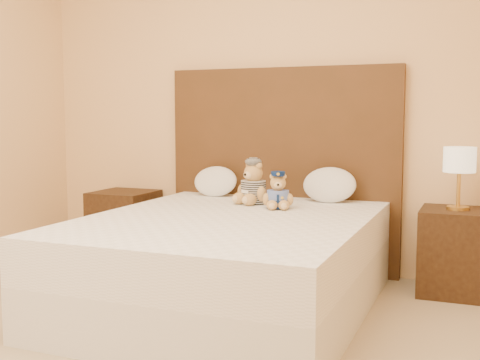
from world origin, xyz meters
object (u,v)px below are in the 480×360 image
object	(u,v)px
pillow_left	(215,180)
pillow_right	(329,183)
nightstand_left	(125,226)
teddy_prisoner	(253,182)
bed	(229,262)
nightstand_right	(456,252)
lamp	(460,163)
teddy_police	(278,190)

from	to	relation	value
pillow_left	pillow_right	bearing A→B (deg)	0.00
nightstand_left	teddy_prisoner	bearing A→B (deg)	-11.80
bed	nightstand_right	bearing A→B (deg)	32.62
lamp	teddy_prisoner	distance (m)	1.34
lamp	pillow_left	xyz separation A→B (m)	(-1.71, 0.03, -0.18)
nightstand_right	lamp	bearing A→B (deg)	180.00
bed	pillow_right	world-z (taller)	pillow_right
teddy_police	teddy_prisoner	bearing A→B (deg)	128.45
nightstand_left	pillow_left	size ratio (longest dim) A/B	1.61
pillow_right	teddy_prisoner	bearing A→B (deg)	-148.58
lamp	pillow_right	size ratio (longest dim) A/B	1.07
pillow_left	teddy_prisoner	bearing A→B (deg)	-34.28
teddy_police	teddy_prisoner	xyz separation A→B (m)	(-0.22, 0.15, 0.03)
pillow_right	pillow_left	bearing A→B (deg)	180.00
nightstand_right	bed	bearing A→B (deg)	-147.38
nightstand_right	teddy_police	size ratio (longest dim) A/B	2.30
bed	pillow_right	distance (m)	1.01
nightstand_right	pillow_left	bearing A→B (deg)	179.00
teddy_police	pillow_left	distance (m)	0.76
lamp	teddy_prisoner	bearing A→B (deg)	-169.14
nightstand_left	pillow_right	world-z (taller)	pillow_right
teddy_police	lamp	bearing A→B (deg)	1.44
pillow_right	bed	bearing A→B (deg)	-116.01
teddy_prisoner	bed	bearing A→B (deg)	-60.83
bed	lamp	xyz separation A→B (m)	(1.25, 0.80, 0.57)
bed	teddy_police	bearing A→B (deg)	67.04
teddy_police	pillow_left	world-z (taller)	pillow_left
lamp	teddy_police	bearing A→B (deg)	-159.87
teddy_prisoner	pillow_left	world-z (taller)	teddy_prisoner
pillow_left	nightstand_right	bearing A→B (deg)	-1.00
teddy_prisoner	pillow_right	bearing A→B (deg)	55.04
bed	lamp	bearing A→B (deg)	32.62
teddy_police	pillow_right	distance (m)	0.49
lamp	pillow_right	world-z (taller)	lamp
bed	pillow_left	size ratio (longest dim) A/B	5.86
lamp	nightstand_left	bearing A→B (deg)	180.00
lamp	teddy_police	xyz separation A→B (m)	(-1.08, -0.40, -0.18)
lamp	pillow_right	distance (m)	0.86
bed	nightstand_right	world-z (taller)	same
teddy_police	nightstand_right	bearing A→B (deg)	1.44
bed	teddy_prisoner	bearing A→B (deg)	95.55
bed	nightstand_left	distance (m)	1.48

